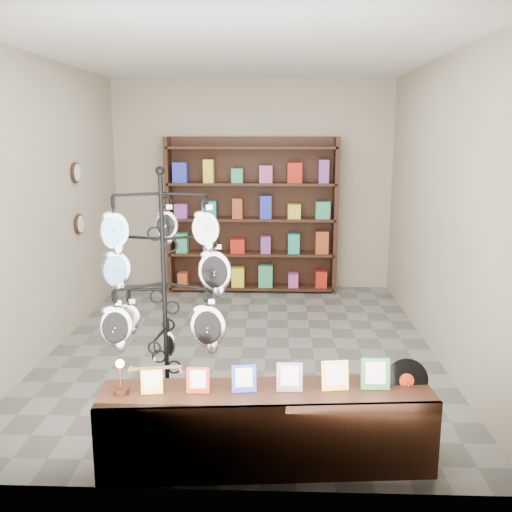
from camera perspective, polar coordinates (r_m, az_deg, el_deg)
The scene contains 6 objects.
ground at distance 6.19m, azimuth -1.35°, elevation -9.10°, with size 5.00×5.00×0.00m, color slate.
room_envelope at distance 5.78m, azimuth -1.45°, elevation 8.25°, with size 5.00×5.00×5.00m.
display_tree at distance 4.23m, azimuth -9.19°, elevation -2.75°, with size 1.04×0.91×2.02m.
front_shelf at distance 4.07m, azimuth 1.07°, elevation -16.79°, with size 2.27×0.64×0.79m.
back_shelving at distance 8.15m, azimuth -0.42°, elevation 3.60°, with size 2.42×0.36×2.20m.
wall_clocks at distance 7.00m, azimuth -17.40°, elevation 5.50°, with size 0.03×0.24×0.84m.
Camera 1 is at (0.36, -5.76, 2.25)m, focal length 40.00 mm.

